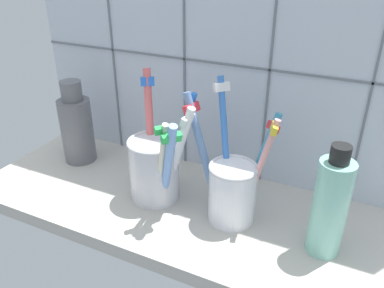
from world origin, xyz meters
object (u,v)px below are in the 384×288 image
toothbrush_cup_left (156,165)px  toothbrush_cup_right (232,185)px  ceramic_vase (77,127)px  soap_bottle (330,206)px

toothbrush_cup_left → toothbrush_cup_right: bearing=1.6°
toothbrush_cup_left → toothbrush_cup_right: (11.05, 0.32, -0.34)cm
toothbrush_cup_right → ceramic_vase: 28.37cm
toothbrush_cup_left → ceramic_vase: size_ratio=1.29×
toothbrush_cup_left → soap_bottle: 23.06cm
toothbrush_cup_left → soap_bottle: (23.02, -0.91, 1.09)cm
soap_bottle → toothbrush_cup_left: bearing=177.7°
toothbrush_cup_left → ceramic_vase: bearing=167.3°
ceramic_vase → toothbrush_cup_right: bearing=-7.1°
ceramic_vase → soap_bottle: 40.38cm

